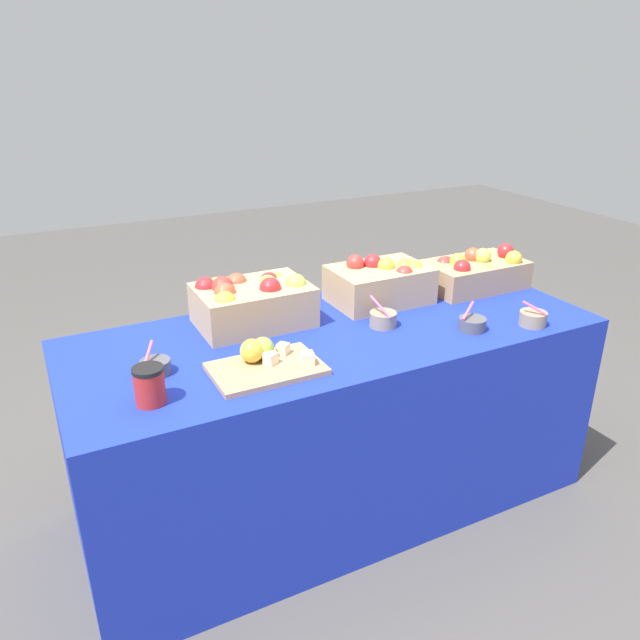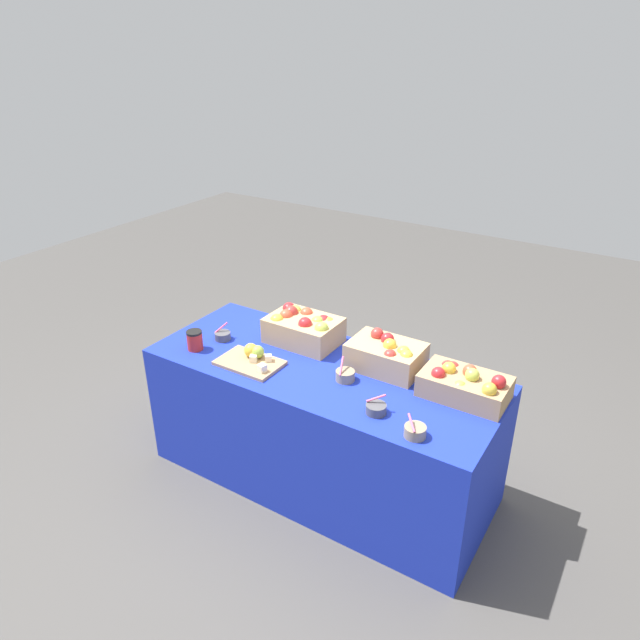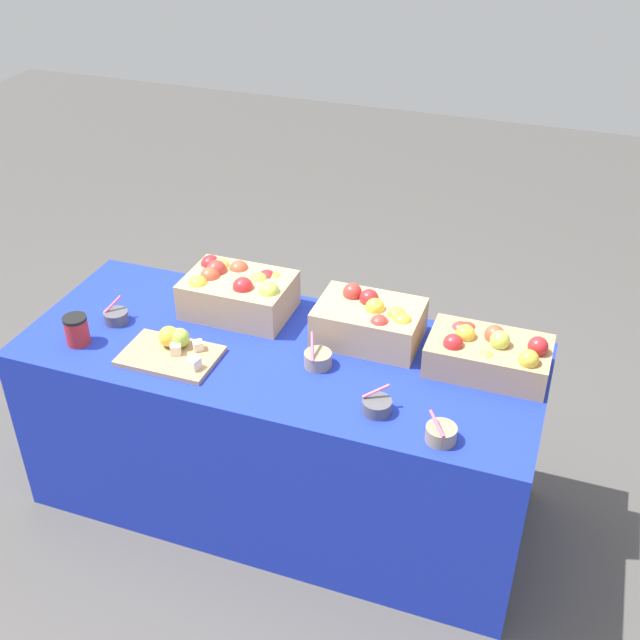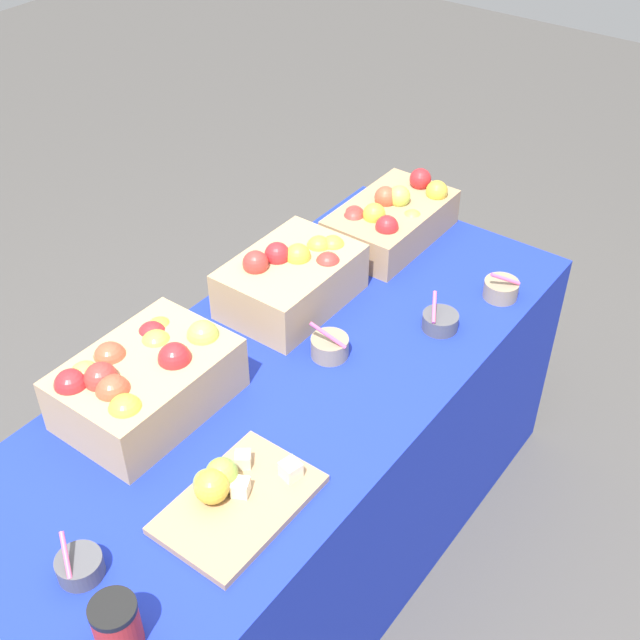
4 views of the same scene
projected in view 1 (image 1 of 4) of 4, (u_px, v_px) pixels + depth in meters
ground_plane at (334, 497)px, 2.49m from camera, size 10.00×10.00×0.00m
table at (335, 418)px, 2.35m from camera, size 1.90×0.76×0.74m
apple_crate_left at (474, 272)px, 2.58m from camera, size 0.42×0.25×0.17m
apple_crate_middle at (381, 282)px, 2.43m from camera, size 0.38×0.26×0.19m
apple_crate_right at (252, 301)px, 2.22m from camera, size 0.40×0.28×0.19m
cutting_board_front at (263, 360)px, 1.92m from camera, size 0.34×0.22×0.09m
sample_bowl_near at (383, 319)px, 2.22m from camera, size 0.10×0.10×0.12m
sample_bowl_mid at (472, 324)px, 2.19m from camera, size 0.10×0.10×0.09m
sample_bowl_far at (156, 367)px, 1.89m from camera, size 0.09×0.09×0.10m
sample_bowl_extra at (533, 318)px, 2.23m from camera, size 0.10×0.10×0.10m
coffee_cup at (149, 385)px, 1.71m from camera, size 0.09×0.09×0.11m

